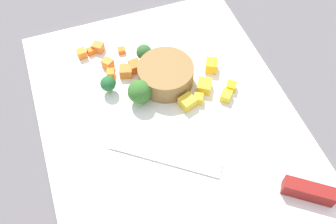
{
  "coord_description": "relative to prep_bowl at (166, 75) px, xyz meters",
  "views": [
    {
      "loc": [
        0.3,
        -0.11,
        0.5
      ],
      "look_at": [
        0.0,
        0.0,
        0.02
      ],
      "focal_mm": 40.97,
      "sensor_mm": 36.0,
      "label": 1
    }
  ],
  "objects": [
    {
      "name": "carrot_dice_6",
      "position": [
        -0.06,
        -0.08,
        -0.01
      ],
      "size": [
        0.02,
        0.02,
        0.02
      ],
      "primitive_type": "cube",
      "rotation": [
        0.0,
        0.0,
        2.19
      ],
      "color": "orange",
      "rests_on": "cutting_board"
    },
    {
      "name": "broccoli_floret_0",
      "position": [
        -0.01,
        -0.09,
        0.0
      ],
      "size": [
        0.02,
        0.02,
        0.03
      ],
      "color": "#83B95C",
      "rests_on": "cutting_board"
    },
    {
      "name": "pepper_dice_2",
      "position": [
        0.0,
        0.08,
        -0.01
      ],
      "size": [
        0.03,
        0.03,
        0.02
      ],
      "primitive_type": "cube",
      "rotation": [
        0.0,
        0.0,
        2.68
      ],
      "color": "yellow",
      "rests_on": "cutting_board"
    },
    {
      "name": "carrot_dice_1",
      "position": [
        -0.1,
        -0.12,
        -0.01
      ],
      "size": [
        0.02,
        0.02,
        0.01
      ],
      "primitive_type": "cube",
      "rotation": [
        0.0,
        0.0,
        0.1
      ],
      "color": "orange",
      "rests_on": "cutting_board"
    },
    {
      "name": "pepper_dice_5",
      "position": [
        0.05,
        0.03,
        -0.01
      ],
      "size": [
        0.02,
        0.02,
        0.01
      ],
      "primitive_type": "cube",
      "rotation": [
        0.0,
        0.0,
        1.09
      ],
      "color": "yellow",
      "rests_on": "cutting_board"
    },
    {
      "name": "chef_knife",
      "position": [
        0.21,
        0.07,
        -0.01
      ],
      "size": [
        0.2,
        0.27,
        0.02
      ],
      "rotation": [
        0.0,
        0.0,
        4.08
      ],
      "color": "silver",
      "rests_on": "cutting_board"
    },
    {
      "name": "broccoli_floret_1",
      "position": [
        -0.05,
        -0.02,
        0.0
      ],
      "size": [
        0.03,
        0.03,
        0.03
      ],
      "color": "#93C361",
      "rests_on": "cutting_board"
    },
    {
      "name": "carrot_dice_0",
      "position": [
        -0.04,
        -0.06,
        -0.01
      ],
      "size": [
        0.02,
        0.02,
        0.02
      ],
      "primitive_type": "cube",
      "rotation": [
        0.0,
        0.0,
        1.29
      ],
      "color": "orange",
      "rests_on": "cutting_board"
    },
    {
      "name": "ground_plane",
      "position": [
        0.06,
        -0.02,
        -0.03
      ],
      "size": [
        4.0,
        4.0,
        0.0
      ],
      "primitive_type": "plane",
      "color": "#616062"
    },
    {
      "name": "carrot_dice_5",
      "position": [
        -0.08,
        -0.05,
        -0.01
      ],
      "size": [
        0.01,
        0.01,
        0.01
      ],
      "primitive_type": "cube",
      "rotation": [
        0.0,
        0.0,
        3.03
      ],
      "color": "orange",
      "rests_on": "cutting_board"
    },
    {
      "name": "carrot_dice_4",
      "position": [
        -0.1,
        -0.09,
        -0.01
      ],
      "size": [
        0.02,
        0.02,
        0.02
      ],
      "primitive_type": "cube",
      "rotation": [
        0.0,
        0.0,
        2.47
      ],
      "color": "orange",
      "rests_on": "cutting_board"
    },
    {
      "name": "pepper_dice_1",
      "position": [
        0.05,
        0.09,
        -0.01
      ],
      "size": [
        0.02,
        0.02,
        0.01
      ],
      "primitive_type": "cube",
      "rotation": [
        0.0,
        0.0,
        0.93
      ],
      "color": "yellow",
      "rests_on": "cutting_board"
    },
    {
      "name": "pepper_dice_3",
      "position": [
        0.04,
        0.05,
        -0.01
      ],
      "size": [
        0.03,
        0.03,
        0.02
      ],
      "primitive_type": "cube",
      "rotation": [
        0.0,
        0.0,
        2.61
      ],
      "color": "yellow",
      "rests_on": "cutting_board"
    },
    {
      "name": "cutting_board",
      "position": [
        0.06,
        -0.02,
        -0.02
      ],
      "size": [
        0.47,
        0.38,
        0.01
      ],
      "primitive_type": "cube",
      "color": "white",
      "rests_on": "ground_plane"
    },
    {
      "name": "prep_bowl",
      "position": [
        0.0,
        0.0,
        0.0
      ],
      "size": [
        0.09,
        0.09,
        0.03
      ],
      "primitive_type": "cylinder",
      "color": "olive",
      "rests_on": "cutting_board"
    },
    {
      "name": "carrot_dice_2",
      "position": [
        -0.04,
        -0.04,
        -0.01
      ],
      "size": [
        0.02,
        0.02,
        0.02
      ],
      "primitive_type": "cube",
      "rotation": [
        0.0,
        0.0,
        1.66
      ],
      "color": "orange",
      "rests_on": "cutting_board"
    },
    {
      "name": "pepper_dice_0",
      "position": [
        0.06,
        0.02,
        -0.01
      ],
      "size": [
        0.03,
        0.03,
        0.02
      ],
      "primitive_type": "cube",
      "rotation": [
        0.0,
        0.0,
        0.33
      ],
      "color": "yellow",
      "rests_on": "cutting_board"
    },
    {
      "name": "broccoli_floret_2",
      "position": [
        0.02,
        -0.05,
        0.0
      ],
      "size": [
        0.04,
        0.04,
        0.04
      ],
      "color": "#8EC35B",
      "rests_on": "cutting_board"
    },
    {
      "name": "carrot_dice_7",
      "position": [
        -0.04,
        -0.08,
        -0.01
      ],
      "size": [
        0.02,
        0.02,
        0.01
      ],
      "primitive_type": "cube",
      "rotation": [
        0.0,
        0.0,
        2.86
      ],
      "color": "orange",
      "rests_on": "cutting_board"
    },
    {
      "name": "carrot_dice_3",
      "position": [
        -0.1,
        -0.1,
        -0.01
      ],
      "size": [
        0.01,
        0.02,
        0.01
      ],
      "primitive_type": "cube",
      "rotation": [
        0.0,
        0.0,
        0.24
      ],
      "color": "orange",
      "rests_on": "cutting_board"
    },
    {
      "name": "pepper_dice_4",
      "position": [
        0.06,
        0.08,
        -0.01
      ],
      "size": [
        0.02,
        0.02,
        0.01
      ],
      "primitive_type": "cube",
      "rotation": [
        0.0,
        0.0,
        2.4
      ],
      "color": "yellow",
      "rests_on": "cutting_board"
    }
  ]
}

